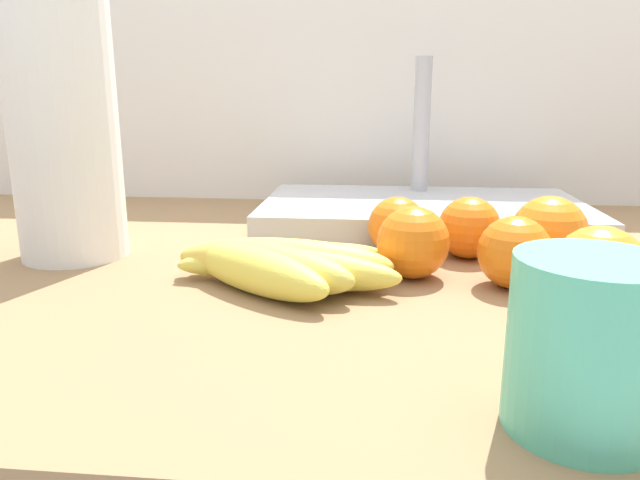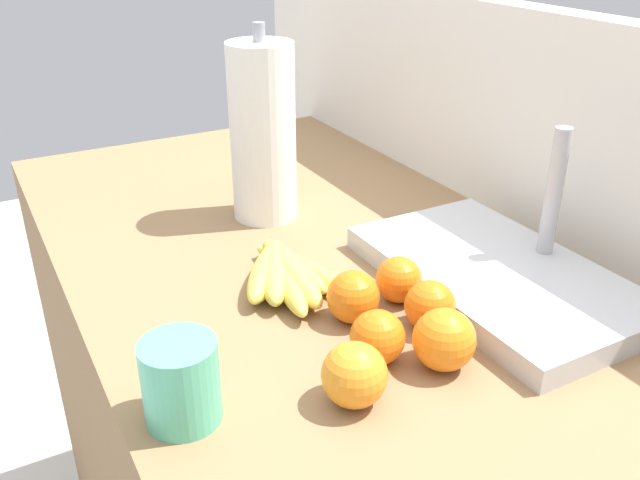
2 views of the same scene
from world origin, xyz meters
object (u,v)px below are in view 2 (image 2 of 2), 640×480
Objects in this scene: orange_back_right at (377,337)px; mug at (181,382)px; orange_right at (354,375)px; orange_back_left at (353,297)px; orange_center at (444,339)px; orange_far_right at (430,306)px; sink_basin at (499,273)px; orange_front at (399,279)px; paper_towel_roll at (263,133)px; banana_bunch at (285,272)px.

mug is at bearing -93.42° from orange_back_right.
orange_back_left is at bearing 149.17° from orange_right.
orange_center reaches higher than orange_back_left.
orange_right reaches higher than orange_far_right.
mug is at bearing -83.92° from sink_basin.
mug is at bearing -110.89° from orange_right.
orange_back_right is at bearing -74.69° from orange_far_right.
orange_back_left is (-0.14, -0.04, -0.00)m from orange_center.
orange_center is 0.08m from orange_far_right.
orange_front is 0.16m from orange_center.
orange_front is 0.20× the size of paper_towel_roll.
orange_center is at bearing 78.52° from mug.
orange_center is 0.79× the size of mug.
orange_front is 0.08m from orange_back_left.
orange_right is 0.17× the size of sink_basin.
orange_back_right and orange_far_right have the same top height.
orange_far_right is 0.44m from paper_towel_roll.
orange_far_right is (0.06, 0.08, -0.00)m from orange_back_left.
orange_front is 0.37m from paper_towel_roll.
orange_front is 0.15× the size of sink_basin.
orange_right is 0.34m from sink_basin.
orange_center reaches higher than banana_bunch.
orange_far_right is 0.33m from mug.
orange_back_right reaches higher than banana_bunch.
sink_basin reaches higher than orange_back_left.
orange_center is 0.18× the size of sink_basin.
orange_front is 0.97× the size of orange_far_right.
mug is (0.44, -0.30, -0.10)m from paper_towel_roll.
mug reaches higher than orange_center.
sink_basin reaches higher than orange_right.
orange_center is at bearing 53.44° from orange_back_right.
paper_towel_roll is at bearing -179.93° from orange_center.
banana_bunch is at bearing -163.45° from orange_center.
mug is at bearing -87.83° from orange_far_right.
paper_towel_roll is (-0.45, 0.06, 0.12)m from orange_back_right.
paper_towel_roll is 3.47× the size of mug.
paper_towel_roll is at bearing -153.96° from sink_basin.
paper_towel_roll is (-0.50, -0.00, 0.11)m from orange_center.
banana_bunch is at bearing -175.82° from orange_back_right.
orange_right is at bearing 69.11° from mug.
orange_back_left reaches higher than orange_far_right.
orange_front is at bearing 176.22° from orange_far_right.
orange_back_right is 0.08m from orange_right.
sink_basin reaches higher than banana_bunch.
orange_back_right is at bearing 4.18° from banana_bunch.
orange_back_right is at bearing 128.99° from orange_right.
orange_back_right is at bearing -7.80° from paper_towel_roll.
mug reaches higher than orange_right.
mug reaches higher than orange_back_left.
orange_right is at bearing -87.73° from orange_center.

